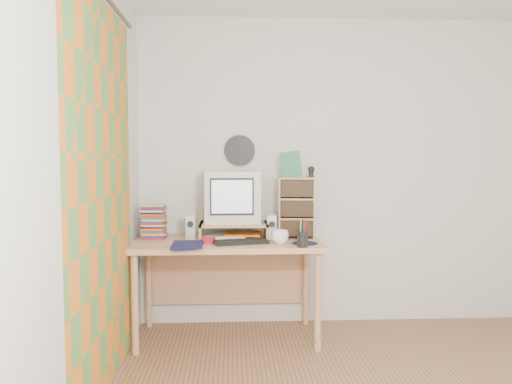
{
  "coord_description": "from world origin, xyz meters",
  "views": [
    {
      "loc": [
        -0.99,
        -2.34,
        1.38
      ],
      "look_at": [
        -0.82,
        1.33,
        1.12
      ],
      "focal_mm": 35.0,
      "sensor_mm": 36.0,
      "label": 1
    }
  ],
  "objects": [
    {
      "name": "pen_cup",
      "position": [
        -0.5,
        1.07,
        0.83
      ],
      "size": [
        0.08,
        0.08,
        0.15
      ],
      "primitive_type": null,
      "rotation": [
        0.0,
        0.0,
        0.01
      ],
      "color": "black",
      "rests_on": "desk"
    },
    {
      "name": "back_wall",
      "position": [
        0.0,
        1.75,
        1.25
      ],
      "size": [
        3.5,
        0.0,
        3.5
      ],
      "primitive_type": "plane",
      "rotation": [
        1.57,
        0.0,
        0.0
      ],
      "color": "white",
      "rests_on": "floor"
    },
    {
      "name": "wall_disc",
      "position": [
        -0.93,
        1.73,
        1.43
      ],
      "size": [
        0.25,
        0.02,
        0.25
      ],
      "primitive_type": "cylinder",
      "rotation": [
        1.57,
        0.0,
        0.0
      ],
      "color": "black",
      "rests_on": "back_wall"
    },
    {
      "name": "mug",
      "position": [
        -0.65,
        1.22,
        0.8
      ],
      "size": [
        0.14,
        0.14,
        0.1
      ],
      "primitive_type": "imported",
      "rotation": [
        0.0,
        0.0,
        0.19
      ],
      "color": "white",
      "rests_on": "desk"
    },
    {
      "name": "cd_rack",
      "position": [
        -0.49,
        1.49,
        0.98
      ],
      "size": [
        0.3,
        0.18,
        0.47
      ],
      "primitive_type": "cube",
      "rotation": [
        0.0,
        0.0,
        -0.12
      ],
      "color": "tan",
      "rests_on": "desk"
    },
    {
      "name": "papers",
      "position": [
        -0.99,
        1.49,
        0.77
      ],
      "size": [
        0.34,
        0.27,
        0.04
      ],
      "primitive_type": null,
      "rotation": [
        0.0,
        0.0,
        -0.12
      ],
      "color": "silver",
      "rests_on": "desk"
    },
    {
      "name": "speaker_left",
      "position": [
        -1.31,
        1.42,
        0.85
      ],
      "size": [
        0.07,
        0.07,
        0.19
      ],
      "primitive_type": "cube",
      "rotation": [
        0.0,
        0.0,
        0.03
      ],
      "color": "#B9B8BE",
      "rests_on": "desk"
    },
    {
      "name": "speaker_right",
      "position": [
        -0.69,
        1.41,
        0.84
      ],
      "size": [
        0.07,
        0.07,
        0.19
      ],
      "primitive_type": "cube",
      "rotation": [
        0.0,
        0.0,
        -0.06
      ],
      "color": "#B9B8BE",
      "rests_on": "desk"
    },
    {
      "name": "game_box",
      "position": [
        -0.54,
        1.48,
        1.32
      ],
      "size": [
        0.16,
        0.05,
        0.2
      ],
      "primitive_type": "cube",
      "rotation": [
        0.0,
        0.0,
        -0.09
      ],
      "color": "#1C633A",
      "rests_on": "cd_rack"
    },
    {
      "name": "keyboard",
      "position": [
        -0.93,
        1.23,
        0.76
      ],
      "size": [
        0.42,
        0.22,
        0.03
      ],
      "primitive_type": "cube",
      "rotation": [
        0.0,
        0.0,
        0.24
      ],
      "color": "black",
      "rests_on": "desk"
    },
    {
      "name": "red_box",
      "position": [
        -1.16,
        1.27,
        0.77
      ],
      "size": [
        0.1,
        0.08,
        0.04
      ],
      "primitive_type": "cube",
      "rotation": [
        0.0,
        0.0,
        -0.31
      ],
      "color": "red",
      "rests_on": "desk"
    },
    {
      "name": "mousepad",
      "position": [
        -0.47,
        1.22,
        0.75
      ],
      "size": [
        0.23,
        0.23,
        0.0
      ],
      "primitive_type": "cylinder",
      "rotation": [
        0.0,
        0.0,
        0.21
      ],
      "color": "black",
      "rests_on": "desk"
    },
    {
      "name": "crt_monitor",
      "position": [
        -0.99,
        1.53,
        1.07
      ],
      "size": [
        0.44,
        0.44,
        0.4
      ],
      "primitive_type": "cube",
      "rotation": [
        0.0,
        0.0,
        0.04
      ],
      "color": "beige",
      "rests_on": "monitor_riser"
    },
    {
      "name": "left_wall",
      "position": [
        -1.75,
        0.0,
        1.25
      ],
      "size": [
        0.0,
        3.5,
        3.5
      ],
      "primitive_type": "plane",
      "rotation": [
        1.57,
        0.0,
        1.57
      ],
      "color": "white",
      "rests_on": "floor"
    },
    {
      "name": "webcam",
      "position": [
        -0.38,
        1.48,
        1.26
      ],
      "size": [
        0.05,
        0.05,
        0.09
      ],
      "primitive_type": null,
      "rotation": [
        0.0,
        0.0,
        -0.03
      ],
      "color": "black",
      "rests_on": "cd_rack"
    },
    {
      "name": "curtain",
      "position": [
        -1.71,
        0.48,
        1.15
      ],
      "size": [
        0.0,
        2.2,
        2.2
      ],
      "primitive_type": "plane",
      "rotation": [
        1.57,
        0.0,
        1.57
      ],
      "color": "orange",
      "rests_on": "left_wall"
    },
    {
      "name": "dvd_stack",
      "position": [
        -1.6,
        1.5,
        0.87
      ],
      "size": [
        0.18,
        0.13,
        0.25
      ],
      "primitive_type": null,
      "rotation": [
        0.0,
        0.0,
        -0.05
      ],
      "color": "brown",
      "rests_on": "desk"
    },
    {
      "name": "diary",
      "position": [
        -1.41,
        1.12,
        0.78
      ],
      "size": [
        0.27,
        0.2,
        0.05
      ],
      "primitive_type": "imported",
      "rotation": [
        0.0,
        0.0,
        0.02
      ],
      "color": "#10113B",
      "rests_on": "desk"
    },
    {
      "name": "monitor_riser",
      "position": [
        -0.98,
        1.48,
        0.84
      ],
      "size": [
        0.52,
        0.3,
        0.12
      ],
      "color": "tan",
      "rests_on": "desk"
    },
    {
      "name": "desk",
      "position": [
        -1.03,
        1.44,
        0.62
      ],
      "size": [
        1.4,
        0.7,
        0.75
      ],
      "color": "tan",
      "rests_on": "floor"
    }
  ]
}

